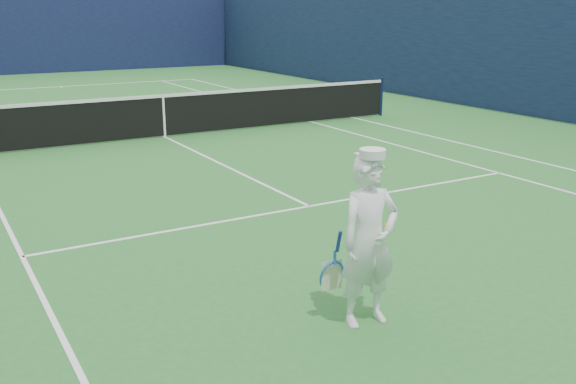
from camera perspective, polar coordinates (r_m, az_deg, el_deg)
The scene contains 5 objects.
ground at distance 15.42m, azimuth -10.88°, elevation 4.81°, with size 80.00×80.00×0.00m, color #296C2B.
court_markings at distance 15.42m, azimuth -10.88°, elevation 4.82°, with size 11.03×23.83×0.01m.
windscreen_fence at distance 15.18m, azimuth -11.28°, elevation 12.23°, with size 20.12×36.12×4.00m.
tennis_net at distance 15.33m, azimuth -10.98°, elevation 6.84°, with size 12.88×0.09×1.07m.
tennis_player at distance 6.01m, azimuth 7.22°, elevation -4.32°, with size 0.76×0.50×1.70m.
Camera 1 is at (-4.98, -14.31, 2.89)m, focal length 40.00 mm.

